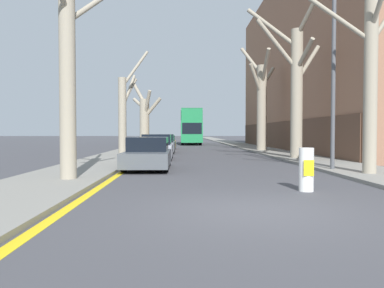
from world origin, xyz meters
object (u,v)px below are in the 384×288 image
street_tree_left_1 (124,112)px  lamp_post (332,41)px  street_tree_left_0 (66,52)px  parked_car_3 (166,143)px  street_tree_left_2 (145,120)px  parked_car_2 (163,144)px  parked_car_0 (148,154)px  street_tree_right_2 (261,102)px  traffic_bollard (306,169)px  street_tree_right_1 (295,84)px  double_decker_bus (191,125)px  street_tree_right_0 (370,63)px  parked_car_1 (157,148)px

street_tree_left_1 → lamp_post: size_ratio=0.70×
street_tree_left_0 → parked_car_3: 23.48m
street_tree_left_2 → parked_car_2: bearing=-72.9°
parked_car_0 → parked_car_2: (0.00, 12.29, 0.03)m
street_tree_left_2 → street_tree_right_2: size_ratio=0.72×
street_tree_right_2 → traffic_bollard: street_tree_right_2 is taller
lamp_post → traffic_bollard: lamp_post is taller
street_tree_right_1 → lamp_post: bearing=-95.1°
street_tree_left_0 → double_decker_bus: (4.80, 37.59, -1.58)m
street_tree_left_1 → street_tree_left_2: (-0.01, 12.45, -0.05)m
street_tree_right_0 → parked_car_3: 23.48m
street_tree_right_1 → parked_car_1: 8.77m
street_tree_left_1 → parked_car_2: size_ratio=1.48×
street_tree_right_1 → parked_car_3: 16.21m
street_tree_left_0 → street_tree_right_0: 10.40m
street_tree_right_1 → parked_car_2: size_ratio=1.99×
street_tree_right_0 → street_tree_right_1: size_ratio=0.98×
street_tree_left_2 → lamp_post: size_ratio=0.68×
parked_car_0 → parked_car_2: bearing=90.0°
street_tree_right_0 → parked_car_3: size_ratio=2.14×
street_tree_left_2 → street_tree_right_1: (9.98, -13.68, 1.58)m
street_tree_left_1 → parked_car_2: street_tree_left_1 is taller
street_tree_left_2 → parked_car_3: size_ratio=1.57×
parked_car_0 → parked_car_3: parked_car_0 is taller
street_tree_right_2 → lamp_post: 16.25m
parked_car_1 → street_tree_left_1: bearing=160.2°
parked_car_2 → parked_car_3: bearing=90.0°
parked_car_1 → street_tree_right_2: bearing=48.4°
street_tree_left_0 → lamp_post: lamp_post is taller
parked_car_0 → traffic_bollard: 7.88m
parked_car_3 → lamp_post: bearing=-70.0°
parked_car_1 → parked_car_0: bearing=-90.0°
street_tree_right_1 → street_tree_right_2: 9.59m
street_tree_right_0 → parked_car_0: street_tree_right_0 is taller
street_tree_left_2 → double_decker_bus: street_tree_left_2 is taller
double_decker_bus → parked_car_3: (-2.64, -14.47, -1.89)m
street_tree_right_1 → parked_car_0: (-7.96, -5.18, -3.67)m
traffic_bollard → parked_car_2: bearing=104.5°
street_tree_right_0 → parked_car_2: 17.60m
parked_car_2 → lamp_post: size_ratio=0.48×
street_tree_left_0 → parked_car_3: size_ratio=2.14×
parked_car_2 → street_tree_left_0: bearing=-97.4°
lamp_post → street_tree_right_0: bearing=-62.2°
street_tree_right_1 → parked_car_2: (-7.96, 7.11, -3.64)m
parked_car_2 → lamp_post: bearing=-61.8°
street_tree_right_0 → street_tree_right_2: size_ratio=0.97×
street_tree_right_1 → double_decker_bus: 28.66m
parked_car_0 → lamp_post: (7.37, -1.44, 4.53)m
street_tree_right_0 → parked_car_3: bearing=110.6°
double_decker_bus → parked_car_3: 14.83m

